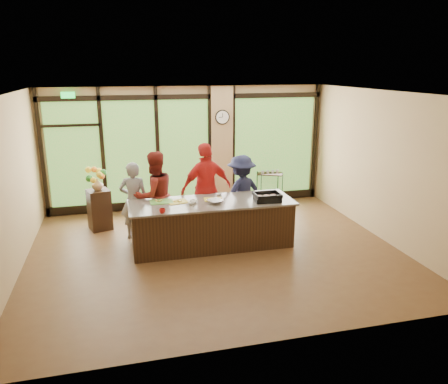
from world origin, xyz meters
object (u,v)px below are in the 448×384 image
cook_left (134,201)px  flower_stand (99,210)px  bar_cart (270,183)px  roasting_pan (267,199)px  cook_right (241,193)px  island_base (212,225)px

cook_left → flower_stand: size_ratio=1.83×
flower_stand → bar_cart: size_ratio=1.02×
cook_left → roasting_pan: size_ratio=3.26×
cook_right → flower_stand: bearing=-36.6°
cook_left → cook_right: (2.28, -0.02, 0.01)m
island_base → cook_left: cook_left is taller
cook_left → bar_cart: (3.54, 1.65, -0.29)m
cook_left → roasting_pan: 2.72m
island_base → cook_left: (-1.45, 0.80, 0.37)m
island_base → bar_cart: bearing=49.5°
cook_right → flower_stand: cook_right is taller
cook_left → bar_cart: 3.92m
cook_right → bar_cart: (1.26, 1.67, -0.30)m
roasting_pan → flower_stand: size_ratio=0.56×
island_base → roasting_pan: roasting_pan is taller
cook_left → flower_stand: bearing=-32.1°
island_base → flower_stand: 2.65m
island_base → cook_left: bearing=151.2°
cook_right → flower_stand: (-3.01, 0.74, -0.38)m
bar_cart → island_base: bearing=-105.7°
cook_right → bar_cart: bearing=-149.8°
cook_left → flower_stand: cook_left is taller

